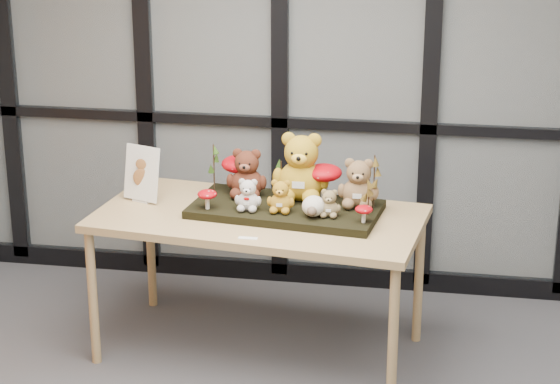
% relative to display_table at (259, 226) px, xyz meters
% --- Properties ---
extents(room_shell, '(5.00, 5.00, 5.00)m').
position_rel_display_table_xyz_m(room_shell, '(0.40, -1.49, 0.94)').
color(room_shell, '#B6B4AC').
rests_on(room_shell, floor).
extents(glass_partition, '(4.90, 0.06, 2.78)m').
position_rel_display_table_xyz_m(glass_partition, '(0.40, 0.98, 0.68)').
color(glass_partition, '#2D383F').
rests_on(glass_partition, floor).
extents(display_table, '(1.80, 1.06, 0.80)m').
position_rel_display_table_xyz_m(display_table, '(0.00, 0.00, 0.00)').
color(display_table, tan).
rests_on(display_table, floor).
extents(diorama_tray, '(1.04, 0.61, 0.04)m').
position_rel_display_table_xyz_m(diorama_tray, '(0.14, 0.05, 0.09)').
color(diorama_tray, black).
rests_on(diorama_tray, display_table).
extents(bear_pooh_yellow, '(0.34, 0.32, 0.40)m').
position_rel_display_table_xyz_m(bear_pooh_yellow, '(0.20, 0.17, 0.31)').
color(bear_pooh_yellow, '#BB8F1D').
rests_on(bear_pooh_yellow, diorama_tray).
extents(bear_brown_medium, '(0.25, 0.23, 0.29)m').
position_rel_display_table_xyz_m(bear_brown_medium, '(-0.10, 0.17, 0.25)').
color(bear_brown_medium, '#4F2315').
rests_on(bear_brown_medium, diorama_tray).
extents(bear_tan_back, '(0.24, 0.22, 0.29)m').
position_rel_display_table_xyz_m(bear_tan_back, '(0.51, 0.11, 0.25)').
color(bear_tan_back, brown).
rests_on(bear_tan_back, diorama_tray).
extents(bear_small_yellow, '(0.16, 0.15, 0.19)m').
position_rel_display_table_xyz_m(bear_small_yellow, '(0.13, -0.05, 0.20)').
color(bear_small_yellow, '#B17D1C').
rests_on(bear_small_yellow, diorama_tray).
extents(bear_white_bow, '(0.16, 0.15, 0.19)m').
position_rel_display_table_xyz_m(bear_white_bow, '(-0.05, -0.05, 0.20)').
color(bear_white_bow, silver).
rests_on(bear_white_bow, diorama_tray).
extents(bear_beige_small, '(0.13, 0.12, 0.16)m').
position_rel_display_table_xyz_m(bear_beige_small, '(0.38, -0.07, 0.19)').
color(bear_beige_small, olive).
rests_on(bear_beige_small, diorama_tray).
extents(plush_cream_hedgehog, '(0.10, 0.09, 0.12)m').
position_rel_display_table_xyz_m(plush_cream_hedgehog, '(0.30, -0.09, 0.17)').
color(plush_cream_hedgehog, silver).
rests_on(plush_cream_hedgehog, diorama_tray).
extents(mushroom_back_left, '(0.20, 0.20, 0.22)m').
position_rel_display_table_xyz_m(mushroom_back_left, '(-0.15, 0.24, 0.22)').
color(mushroom_back_left, '#A2050D').
rests_on(mushroom_back_left, diorama_tray).
extents(mushroom_back_right, '(0.19, 0.19, 0.21)m').
position_rel_display_table_xyz_m(mushroom_back_right, '(0.32, 0.18, 0.21)').
color(mushroom_back_right, '#A2050D').
rests_on(mushroom_back_right, diorama_tray).
extents(mushroom_front_left, '(0.10, 0.10, 0.11)m').
position_rel_display_table_xyz_m(mushroom_front_left, '(-0.26, -0.07, 0.16)').
color(mushroom_front_left, '#A2050D').
rests_on(mushroom_front_left, diorama_tray).
extents(mushroom_front_right, '(0.09, 0.09, 0.10)m').
position_rel_display_table_xyz_m(mushroom_front_right, '(0.57, -0.14, 0.16)').
color(mushroom_front_right, '#A2050D').
rests_on(mushroom_front_right, diorama_tray).
extents(sprig_green_far_left, '(0.05, 0.05, 0.26)m').
position_rel_display_table_xyz_m(sprig_green_far_left, '(-0.29, 0.23, 0.24)').
color(sprig_green_far_left, '#193C0D').
rests_on(sprig_green_far_left, diorama_tray).
extents(sprig_green_mid_left, '(0.05, 0.05, 0.22)m').
position_rel_display_table_xyz_m(sprig_green_mid_left, '(-0.10, 0.26, 0.22)').
color(sprig_green_mid_left, '#193C0D').
rests_on(sprig_green_mid_left, diorama_tray).
extents(sprig_dry_far_right, '(0.05, 0.05, 0.29)m').
position_rel_display_table_xyz_m(sprig_dry_far_right, '(0.59, 0.10, 0.25)').
color(sprig_dry_far_right, brown).
rests_on(sprig_dry_far_right, diorama_tray).
extents(sprig_dry_mid_right, '(0.05, 0.05, 0.20)m').
position_rel_display_table_xyz_m(sprig_dry_mid_right, '(0.58, -0.03, 0.21)').
color(sprig_dry_mid_right, brown).
rests_on(sprig_dry_mid_right, diorama_tray).
extents(sprig_green_centre, '(0.05, 0.05, 0.18)m').
position_rel_display_table_xyz_m(sprig_green_centre, '(0.08, 0.25, 0.20)').
color(sprig_green_centre, '#193C0D').
rests_on(sprig_green_centre, diorama_tray).
extents(sign_holder, '(0.23, 0.13, 0.31)m').
position_rel_display_table_xyz_m(sign_holder, '(-0.67, 0.10, 0.21)').
color(sign_holder, silver).
rests_on(sign_holder, display_table).
extents(label_card, '(0.10, 0.03, 0.00)m').
position_rel_display_table_xyz_m(label_card, '(0.01, -0.35, 0.07)').
color(label_card, white).
rests_on(label_card, display_table).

